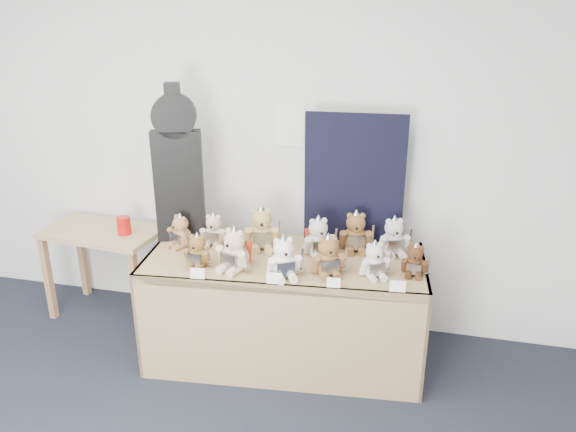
% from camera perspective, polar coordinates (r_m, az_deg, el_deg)
% --- Properties ---
extents(room_shell, '(6.00, 6.00, 6.00)m').
position_cam_1_polar(room_shell, '(3.97, 0.16, 9.16)').
color(room_shell, silver).
rests_on(room_shell, floor).
extents(display_table, '(1.88, 0.93, 0.76)m').
position_cam_1_polar(display_table, '(3.68, -0.51, -7.04)').
color(display_table, '#957B4C').
rests_on(display_table, floor).
extents(side_table, '(0.91, 0.57, 0.72)m').
position_cam_1_polar(side_table, '(4.48, -18.23, -2.80)').
color(side_table, '#A28757').
rests_on(side_table, floor).
extents(guitar_case, '(0.34, 0.19, 1.08)m').
position_cam_1_polar(guitar_case, '(3.85, -11.14, 4.98)').
color(guitar_case, black).
rests_on(guitar_case, display_table).
extents(navy_board, '(0.67, 0.06, 0.89)m').
position_cam_1_polar(navy_board, '(3.79, 6.74, 3.71)').
color(navy_board, black).
rests_on(navy_board, display_table).
extents(red_cup, '(0.10, 0.10, 0.13)m').
position_cam_1_polar(red_cup, '(4.28, -16.34, -0.94)').
color(red_cup, red).
rests_on(red_cup, side_table).
extents(teddy_front_far_left, '(0.20, 0.16, 0.24)m').
position_cam_1_polar(teddy_front_far_left, '(3.57, -9.17, -3.62)').
color(teddy_front_far_left, brown).
rests_on(teddy_front_far_left, display_table).
extents(teddy_front_left, '(0.25, 0.24, 0.31)m').
position_cam_1_polar(teddy_front_left, '(3.48, -5.46, -3.58)').
color(teddy_front_left, beige).
rests_on(teddy_front_left, display_table).
extents(teddy_front_centre, '(0.24, 0.23, 0.29)m').
position_cam_1_polar(teddy_front_centre, '(3.38, -0.44, -4.40)').
color(teddy_front_centre, white).
rests_on(teddy_front_centre, display_table).
extents(teddy_front_right, '(0.23, 0.22, 0.28)m').
position_cam_1_polar(teddy_front_right, '(3.42, 4.09, -4.20)').
color(teddy_front_right, brown).
rests_on(teddy_front_right, display_table).
extents(teddy_front_far_right, '(0.21, 0.20, 0.25)m').
position_cam_1_polar(teddy_front_far_right, '(3.44, 8.76, -4.53)').
color(teddy_front_far_right, silver).
rests_on(teddy_front_far_right, display_table).
extents(teddy_front_end, '(0.18, 0.15, 0.22)m').
position_cam_1_polar(teddy_front_end, '(3.50, 12.76, -4.52)').
color(teddy_front_end, '#4E2E1A').
rests_on(teddy_front_end, display_table).
extents(teddy_back_left, '(0.20, 0.17, 0.25)m').
position_cam_1_polar(teddy_back_left, '(3.86, -7.55, -1.52)').
color(teddy_back_left, beige).
rests_on(teddy_back_left, display_table).
extents(teddy_back_centre_left, '(0.27, 0.24, 0.32)m').
position_cam_1_polar(teddy_back_centre_left, '(3.77, -2.68, -1.43)').
color(teddy_back_centre_left, tan).
rests_on(teddy_back_centre_left, display_table).
extents(teddy_back_centre_right, '(0.24, 0.24, 0.29)m').
position_cam_1_polar(teddy_back_centre_right, '(3.67, 3.10, -2.29)').
color(teddy_back_centre_right, beige).
rests_on(teddy_back_centre_right, display_table).
extents(teddy_back_right, '(0.25, 0.22, 0.30)m').
position_cam_1_polar(teddy_back_right, '(3.76, 6.87, -1.75)').
color(teddy_back_right, brown).
rests_on(teddy_back_right, display_table).
extents(teddy_back_end, '(0.24, 0.22, 0.28)m').
position_cam_1_polar(teddy_back_end, '(3.75, 10.68, -2.19)').
color(teddy_back_end, silver).
rests_on(teddy_back_end, display_table).
extents(teddy_back_far_left, '(0.20, 0.20, 0.25)m').
position_cam_1_polar(teddy_back_far_left, '(3.87, -10.89, -1.63)').
color(teddy_back_far_left, '#9F714A').
rests_on(teddy_back_far_left, display_table).
extents(entry_card_a, '(0.09, 0.03, 0.06)m').
position_cam_1_polar(entry_card_a, '(3.43, -9.19, -5.78)').
color(entry_card_a, white).
rests_on(entry_card_a, display_table).
extents(entry_card_b, '(0.09, 0.03, 0.07)m').
position_cam_1_polar(entry_card_b, '(3.33, -1.41, -6.34)').
color(entry_card_b, white).
rests_on(entry_card_b, display_table).
extents(entry_card_c, '(0.08, 0.03, 0.06)m').
position_cam_1_polar(entry_card_c, '(3.30, 4.65, -6.77)').
color(entry_card_c, white).
rests_on(entry_card_c, display_table).
extents(entry_card_d, '(0.09, 0.03, 0.07)m').
position_cam_1_polar(entry_card_d, '(3.31, 11.07, -7.02)').
color(entry_card_d, white).
rests_on(entry_card_d, display_table).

